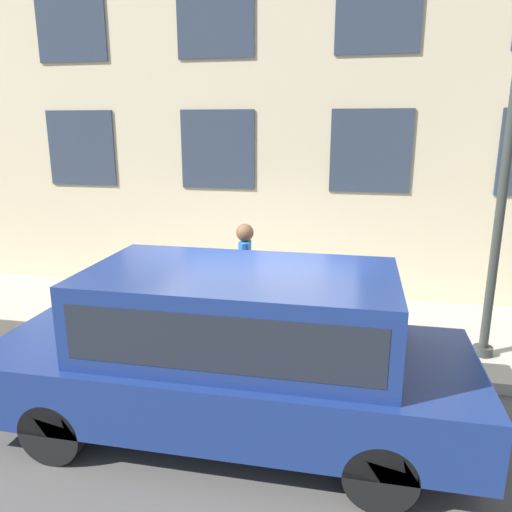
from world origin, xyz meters
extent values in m
plane|color=#514F4C|center=(0.00, 0.00, 0.00)|extent=(80.00, 80.00, 0.00)
cube|color=#A8A093|center=(1.45, 0.00, 0.08)|extent=(2.89, 60.00, 0.16)
cube|color=#C6B793|center=(3.04, 0.00, 4.01)|extent=(0.30, 40.00, 8.01)
cube|color=#2D3847|center=(2.87, -1.36, 2.81)|extent=(0.03, 1.37, 1.40)
cube|color=#2D3847|center=(2.87, 1.36, 2.81)|extent=(0.03, 1.37, 1.40)
cube|color=#2D3847|center=(2.87, 4.08, 2.81)|extent=(0.03, 1.37, 1.40)
cube|color=#2D3847|center=(2.87, -1.36, 5.06)|extent=(0.03, 1.37, 1.40)
cube|color=#2D3847|center=(2.87, 1.36, 5.06)|extent=(0.03, 1.37, 1.40)
cube|color=#2D3847|center=(2.87, 4.08, 5.06)|extent=(0.03, 1.37, 1.40)
cylinder|color=gray|center=(0.59, 0.00, 0.18)|extent=(0.29, 0.29, 0.04)
cylinder|color=gray|center=(0.59, 0.00, 0.47)|extent=(0.22, 0.22, 0.62)
sphere|color=slate|center=(0.59, 0.00, 0.78)|extent=(0.23, 0.23, 0.23)
cylinder|color=black|center=(0.59, 0.00, 0.85)|extent=(0.08, 0.08, 0.09)
cylinder|color=gray|center=(0.59, -0.16, 0.54)|extent=(0.09, 0.10, 0.09)
cylinder|color=gray|center=(0.59, 0.16, 0.54)|extent=(0.09, 0.10, 0.09)
cylinder|color=#998466|center=(0.99, 0.44, 0.55)|extent=(0.12, 0.12, 0.80)
cylinder|color=#998466|center=(1.16, 0.44, 0.55)|extent=(0.12, 0.12, 0.80)
cube|color=#1E59A5|center=(1.08, 0.44, 1.25)|extent=(0.22, 0.15, 0.60)
cylinder|color=#1E59A5|center=(0.92, 0.44, 1.27)|extent=(0.09, 0.09, 0.57)
cylinder|color=#1E59A5|center=(1.23, 0.44, 1.27)|extent=(0.09, 0.09, 0.57)
sphere|color=brown|center=(1.08, 0.44, 1.69)|extent=(0.27, 0.27, 0.27)
cylinder|color=black|center=(-2.21, 1.63, 0.33)|extent=(0.24, 0.65, 0.65)
cylinder|color=black|center=(-0.49, 1.63, 0.33)|extent=(0.24, 0.65, 0.65)
cylinder|color=black|center=(-2.21, -1.50, 0.33)|extent=(0.24, 0.65, 0.65)
cylinder|color=black|center=(-0.49, -1.50, 0.33)|extent=(0.24, 0.65, 0.65)
cube|color=navy|center=(-1.35, 0.06, 0.66)|extent=(1.96, 5.05, 0.66)
cube|color=navy|center=(-1.35, -0.06, 1.40)|extent=(1.72, 3.13, 0.83)
cube|color=#1E232D|center=(-1.35, -0.06, 1.40)|extent=(1.73, 2.88, 0.53)
cylinder|color=#2D332D|center=(0.81, -2.99, 0.22)|extent=(0.26, 0.26, 0.12)
cylinder|color=#2D332D|center=(0.81, -2.99, 2.75)|extent=(0.12, 0.12, 5.19)
camera|label=1|loc=(-6.04, -1.19, 3.24)|focal=35.00mm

